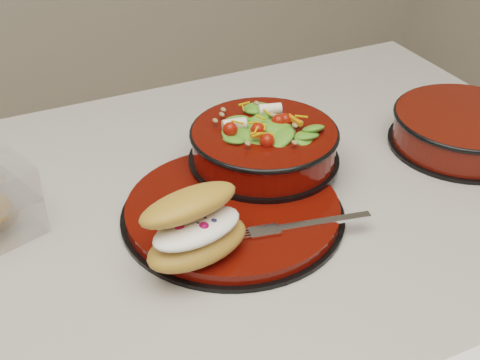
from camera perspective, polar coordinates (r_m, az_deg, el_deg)
name	(u,v)px	position (r m, az deg, el deg)	size (l,w,h in m)	color
dinner_plate	(234,210)	(0.87, -0.55, -2.61)	(0.29, 0.29, 0.02)	black
salad_bowl	(264,140)	(0.94, 2.07, 3.44)	(0.21, 0.21, 0.09)	black
croissant	(195,227)	(0.77, -3.86, -4.02)	(0.14, 0.11, 0.08)	#C78A3C
fork	(306,224)	(0.83, 5.67, -3.80)	(0.16, 0.05, 0.00)	silver
extra_bowl	(464,128)	(1.07, 18.58, 4.21)	(0.22, 0.22, 0.05)	black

